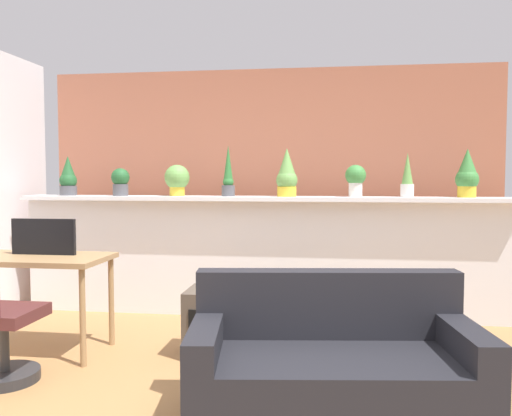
# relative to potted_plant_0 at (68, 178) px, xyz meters

# --- Properties ---
(ground_plane) EXTENTS (12.00, 12.00, 0.00)m
(ground_plane) POSITION_rel_potted_plant_0_xyz_m (1.99, -1.98, -1.35)
(ground_plane) COLOR #9E7042
(divider_wall) EXTENTS (4.78, 0.16, 1.13)m
(divider_wall) POSITION_rel_potted_plant_0_xyz_m (1.99, 0.02, -0.78)
(divider_wall) COLOR silver
(divider_wall) RESTS_ON ground
(plant_shelf) EXTENTS (4.78, 0.36, 0.04)m
(plant_shelf) POSITION_rel_potted_plant_0_xyz_m (1.99, -0.02, -0.20)
(plant_shelf) COLOR silver
(plant_shelf) RESTS_ON divider_wall
(brick_wall_behind) EXTENTS (4.78, 0.10, 2.50)m
(brick_wall_behind) POSITION_rel_potted_plant_0_xyz_m (1.99, 0.62, -0.10)
(brick_wall_behind) COLOR #AD664C
(brick_wall_behind) RESTS_ON ground
(potted_plant_0) EXTENTS (0.17, 0.17, 0.40)m
(potted_plant_0) POSITION_rel_potted_plant_0_xyz_m (0.00, 0.00, 0.00)
(potted_plant_0) COLOR #4C4C51
(potted_plant_0) RESTS_ON plant_shelf
(potted_plant_1) EXTENTS (0.18, 0.18, 0.27)m
(potted_plant_1) POSITION_rel_potted_plant_0_xyz_m (0.57, -0.03, -0.03)
(potted_plant_1) COLOR #4C4C51
(potted_plant_1) RESTS_ON plant_shelf
(potted_plant_2) EXTENTS (0.25, 0.25, 0.31)m
(potted_plant_2) POSITION_rel_potted_plant_0_xyz_m (1.13, 0.02, -0.01)
(potted_plant_2) COLOR gold
(potted_plant_2) RESTS_ON plant_shelf
(potted_plant_3) EXTENTS (0.13, 0.13, 0.49)m
(potted_plant_3) POSITION_rel_potted_plant_0_xyz_m (1.65, -0.00, 0.02)
(potted_plant_3) COLOR #4C4C51
(potted_plant_3) RESTS_ON plant_shelf
(potted_plant_4) EXTENTS (0.20, 0.20, 0.46)m
(potted_plant_4) POSITION_rel_potted_plant_0_xyz_m (2.22, -0.01, 0.03)
(potted_plant_4) COLOR gold
(potted_plant_4) RESTS_ON plant_shelf
(potted_plant_5) EXTENTS (0.19, 0.19, 0.30)m
(potted_plant_5) POSITION_rel_potted_plant_0_xyz_m (2.86, -0.01, -0.01)
(potted_plant_5) COLOR silver
(potted_plant_5) RESTS_ON plant_shelf
(potted_plant_6) EXTENTS (0.12, 0.12, 0.41)m
(potted_plant_6) POSITION_rel_potted_plant_0_xyz_m (3.34, 0.01, 0.01)
(potted_plant_6) COLOR silver
(potted_plant_6) RESTS_ON plant_shelf
(potted_plant_7) EXTENTS (0.21, 0.21, 0.45)m
(potted_plant_7) POSITION_rel_potted_plant_0_xyz_m (3.87, 0.01, 0.03)
(potted_plant_7) COLOR gold
(potted_plant_7) RESTS_ON plant_shelf
(desk) EXTENTS (1.10, 0.60, 0.75)m
(desk) POSITION_rel_potted_plant_0_xyz_m (0.38, -1.27, -0.68)
(desk) COLOR #99754C
(desk) RESTS_ON ground
(tv_monitor) EXTENTS (0.52, 0.04, 0.28)m
(tv_monitor) POSITION_rel_potted_plant_0_xyz_m (0.41, -1.19, -0.46)
(tv_monitor) COLOR black
(tv_monitor) RESTS_ON desk
(side_cube_shelf) EXTENTS (0.40, 0.41, 0.50)m
(side_cube_shelf) POSITION_rel_potted_plant_0_xyz_m (1.75, -1.14, -1.10)
(side_cube_shelf) COLOR #4C4238
(side_cube_shelf) RESTS_ON ground
(couch) EXTENTS (1.64, 0.95, 0.80)m
(couch) POSITION_rel_potted_plant_0_xyz_m (2.64, -2.13, -1.07)
(couch) COLOR black
(couch) RESTS_ON ground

